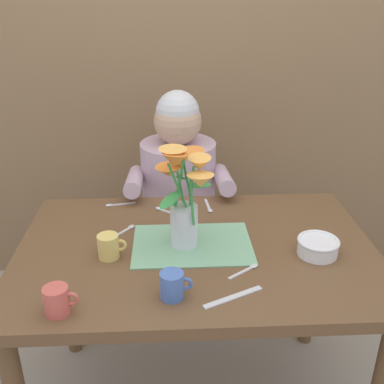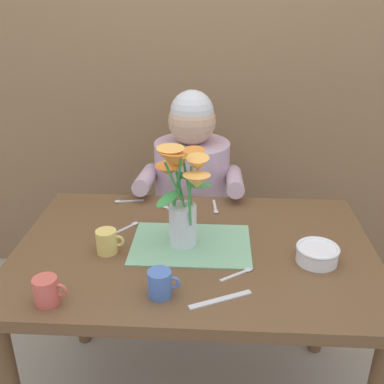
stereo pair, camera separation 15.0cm
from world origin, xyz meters
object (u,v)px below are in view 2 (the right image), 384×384
at_px(seated_person, 192,211).
at_px(tea_cup, 107,242).
at_px(flower_vase, 182,190).
at_px(dinner_knife, 220,300).
at_px(coffee_cup, 160,284).
at_px(ceramic_mug, 47,291).
at_px(ceramic_bowl, 317,253).

relative_size(seated_person, tea_cup, 12.20).
bearing_deg(flower_vase, dinner_knife, -66.22).
distance_m(flower_vase, dinner_knife, 0.38).
xyz_separation_m(flower_vase, dinner_knife, (0.13, -0.29, -0.20)).
distance_m(dinner_knife, tea_cup, 0.44).
distance_m(coffee_cup, ceramic_mug, 0.31).
distance_m(flower_vase, ceramic_bowl, 0.47).
bearing_deg(dinner_knife, tea_cup, 122.58).
bearing_deg(coffee_cup, flower_vase, 81.12).
bearing_deg(coffee_cup, tea_cup, 132.75).
bearing_deg(coffee_cup, ceramic_mug, -170.53).
bearing_deg(ceramic_bowl, ceramic_mug, -162.15).
xyz_separation_m(dinner_knife, ceramic_mug, (-0.48, -0.04, 0.04)).
relative_size(flower_vase, coffee_cup, 3.83).
bearing_deg(ceramic_mug, ceramic_bowl, 17.85).
height_order(seated_person, tea_cup, seated_person).
bearing_deg(ceramic_bowl, dinner_knife, -144.92).
distance_m(coffee_cup, tea_cup, 0.30).
relative_size(flower_vase, ceramic_mug, 3.83).
xyz_separation_m(ceramic_bowl, coffee_cup, (-0.47, -0.20, 0.01)).
relative_size(dinner_knife, tea_cup, 2.04).
distance_m(dinner_knife, coffee_cup, 0.17).
bearing_deg(tea_cup, coffee_cup, -47.25).
distance_m(ceramic_bowl, tea_cup, 0.68).
bearing_deg(flower_vase, ceramic_bowl, -9.74).
bearing_deg(seated_person, dinner_knife, -84.20).
height_order(flower_vase, tea_cup, flower_vase).
height_order(ceramic_bowl, ceramic_mug, ceramic_mug).
height_order(ceramic_bowl, tea_cup, tea_cup).
xyz_separation_m(seated_person, ceramic_bowl, (0.44, -0.68, 0.21)).
distance_m(seated_person, ceramic_mug, 1.02).
bearing_deg(tea_cup, dinner_knife, -31.90).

